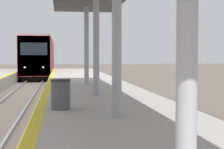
{
  "coord_description": "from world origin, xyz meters",
  "views": [
    {
      "loc": [
        2.19,
        -2.48,
        2.43
      ],
      "look_at": [
        4.46,
        13.57,
        1.59
      ],
      "focal_mm": 60.0,
      "sensor_mm": 36.0,
      "label": 1
    }
  ],
  "objects": [
    {
      "name": "train",
      "position": [
        0.0,
        41.29,
        2.24
      ],
      "size": [
        2.9,
        20.79,
        4.41
      ],
      "color": "black",
      "rests_on": "ground"
    },
    {
      "name": "trash_bin",
      "position": [
        2.23,
        7.91,
        1.35
      ],
      "size": [
        0.55,
        0.55,
        0.83
      ],
      "color": "#4C4C51",
      "rests_on": "platform_right"
    }
  ]
}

